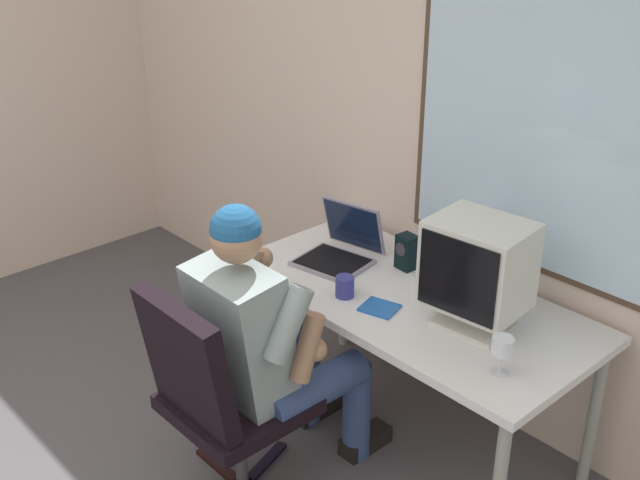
{
  "coord_description": "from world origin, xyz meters",
  "views": [
    {
      "loc": [
        2.14,
        -0.29,
        2.32
      ],
      "look_at": [
        0.15,
        1.53,
        1.04
      ],
      "focal_mm": 44.27,
      "sensor_mm": 36.0,
      "label": 1
    }
  ],
  "objects": [
    {
      "name": "cd_case",
      "position": [
        0.28,
        1.74,
        0.72
      ],
      "size": [
        0.17,
        0.16,
        0.01
      ],
      "color": "blue",
      "rests_on": "desk"
    },
    {
      "name": "desk_speaker",
      "position": [
        0.12,
        2.08,
        0.79
      ],
      "size": [
        0.09,
        0.08,
        0.16
      ],
      "color": "black",
      "rests_on": "desk"
    },
    {
      "name": "desk",
      "position": [
        0.29,
        1.91,
        0.65
      ],
      "size": [
        1.56,
        0.77,
        0.71
      ],
      "color": "#94998F",
      "rests_on": "ground"
    },
    {
      "name": "laptop",
      "position": [
        -0.14,
        1.94,
        0.78
      ],
      "size": [
        0.36,
        0.38,
        0.25
      ],
      "color": "gray",
      "rests_on": "desk"
    },
    {
      "name": "coffee_mug",
      "position": [
        0.11,
        1.71,
        0.76
      ],
      "size": [
        0.08,
        0.08,
        0.09
      ],
      "color": "navy",
      "rests_on": "desk"
    },
    {
      "name": "crt_monitor",
      "position": [
        0.61,
        1.91,
        0.97
      ],
      "size": [
        0.39,
        0.33,
        0.44
      ],
      "color": "beige",
      "rests_on": "desk"
    },
    {
      "name": "person_seated",
      "position": [
        0.09,
        1.32,
        0.65
      ],
      "size": [
        0.53,
        0.79,
        1.26
      ],
      "color": "navy",
      "rests_on": "ground"
    },
    {
      "name": "office_chair",
      "position": [
        0.09,
        1.05,
        0.54
      ],
      "size": [
        0.57,
        0.6,
        0.97
      ],
      "color": "black",
      "rests_on": "ground"
    },
    {
      "name": "wall_rear",
      "position": [
        0.04,
        2.35,
        1.36
      ],
      "size": [
        4.92,
        0.08,
        2.71
      ],
      "color": "beige",
      "rests_on": "ground"
    },
    {
      "name": "wine_glass",
      "position": [
        0.88,
        1.72,
        0.82
      ],
      "size": [
        0.08,
        0.08,
        0.15
      ],
      "color": "silver",
      "rests_on": "desk"
    }
  ]
}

